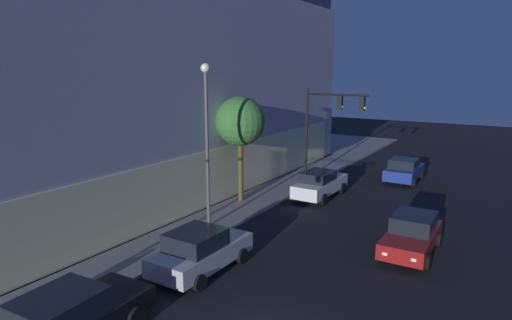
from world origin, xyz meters
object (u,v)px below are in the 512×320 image
Objects in this scene: traffic_light_far_corner at (329,117)px; car_silver at (200,250)px; car_white at (320,184)px; car_red at (412,234)px; car_black at (68,319)px; car_blue at (404,170)px; street_lamp_sidewalk at (207,126)px; sidewalk_tree at (240,122)px; modern_building at (63,70)px.

traffic_light_far_corner reaches higher than car_silver.
car_red is at bearing -130.12° from car_white.
car_black is 1.17× the size of car_blue.
car_blue is (14.54, -5.95, -4.25)m from street_lamp_sidewalk.
sidewalk_tree is 1.28× the size of car_white.
car_red is (-8.68, -7.49, -3.83)m from traffic_light_far_corner.
car_silver is 1.06× the size of car_blue.
sidewalk_tree reaches higher than car_black.
car_white is at bearing 0.39° from car_silver.
modern_building is at bearing 75.90° from street_lamp_sidewalk.
street_lamp_sidewalk is (-4.10, -16.31, -2.62)m from modern_building.
car_red is 12.67m from car_blue.
sidewalk_tree is 1.39× the size of car_silver.
traffic_light_far_corner is 1.04× the size of sidewalk_tree.
street_lamp_sidewalk is at bearing -167.00° from sidewalk_tree.
car_white reaches higher than car_blue.
car_white is at bearing -44.67° from sidewalk_tree.
car_white is at bearing -164.99° from traffic_light_far_corner.
modern_building is 15.58m from sidewalk_tree.
car_black is 17.44m from car_white.
car_red is at bearing -165.41° from car_blue.
car_blue is at bearing -27.66° from car_white.
traffic_light_far_corner is at bearing -8.55° from street_lamp_sidewalk.
modern_building is 6.88× the size of car_black.
street_lamp_sidewalk is at bearing 103.99° from car_red.
traffic_light_far_corner is 20.86m from car_black.
modern_building reaches higher than car_black.
car_black is 13.59m from car_red.
car_blue is (10.44, -22.26, -6.86)m from modern_building.
street_lamp_sidewalk is at bearing 33.50° from car_silver.
car_blue is at bearing -8.32° from car_black.
traffic_light_far_corner is at bearing -22.01° from sidewalk_tree.
car_black is (-9.54, -2.42, -4.22)m from street_lamp_sidewalk.
modern_building reaches higher than car_red.
traffic_light_far_corner is 1.45× the size of car_silver.
street_lamp_sidewalk is (-10.96, 1.65, 0.43)m from traffic_light_far_corner.
car_red is at bearing -94.09° from modern_building.
car_black is at bearing -177.83° from traffic_light_far_corner.
street_lamp_sidewalk reaches higher than car_red.
car_red is (6.13, -6.59, -0.02)m from car_silver.
traffic_light_far_corner is (6.86, -17.96, -3.05)m from modern_building.
car_black is 1.02× the size of car_white.
car_silver is 18.70m from car_blue.
car_silver is 1.00× the size of car_red.
sidewalk_tree is 11.10m from car_red.
modern_building is at bearing 110.90° from traffic_light_far_corner.
car_blue is (18.39, -3.40, -0.00)m from car_silver.
car_white is at bearing 49.88° from car_red.
car_silver is (-3.85, -2.55, -4.24)m from street_lamp_sidewalk.
sidewalk_tree is at bearing 145.59° from car_blue.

